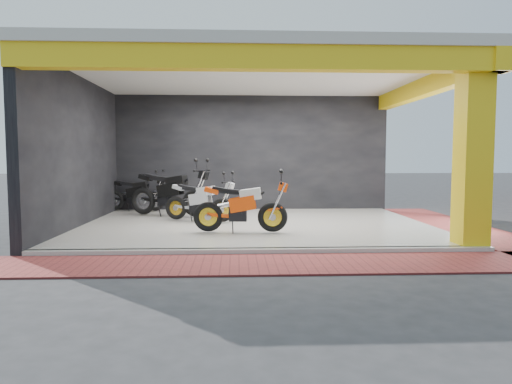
# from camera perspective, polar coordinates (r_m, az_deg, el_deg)

# --- Properties ---
(ground) EXTENTS (80.00, 80.00, 0.00)m
(ground) POSITION_cam_1_polar(r_m,az_deg,el_deg) (8.87, 0.52, -6.41)
(ground) COLOR #2D2D30
(ground) RESTS_ON ground
(showroom_floor) EXTENTS (8.00, 6.00, 0.10)m
(showroom_floor) POSITION_cam_1_polar(r_m,az_deg,el_deg) (10.83, -0.05, -4.19)
(showroom_floor) COLOR silver
(showroom_floor) RESTS_ON ground
(showroom_ceiling) EXTENTS (8.40, 6.40, 0.20)m
(showroom_ceiling) POSITION_cam_1_polar(r_m,az_deg,el_deg) (10.89, -0.05, 14.63)
(showroom_ceiling) COLOR beige
(showroom_ceiling) RESTS_ON corner_column
(back_wall) EXTENTS (8.20, 0.20, 3.50)m
(back_wall) POSITION_cam_1_polar(r_m,az_deg,el_deg) (13.81, -0.62, 4.72)
(back_wall) COLOR black
(back_wall) RESTS_ON ground
(left_wall) EXTENTS (0.20, 6.20, 3.50)m
(left_wall) POSITION_cam_1_polar(r_m,az_deg,el_deg) (11.30, -21.37, 4.52)
(left_wall) COLOR black
(left_wall) RESTS_ON ground
(corner_column) EXTENTS (0.50, 0.50, 3.50)m
(corner_column) POSITION_cam_1_polar(r_m,az_deg,el_deg) (9.00, 25.47, 4.53)
(corner_column) COLOR yellow
(corner_column) RESTS_ON ground
(header_beam_front) EXTENTS (8.40, 0.30, 0.40)m
(header_beam_front) POSITION_cam_1_polar(r_m,az_deg,el_deg) (7.89, 0.94, 16.38)
(header_beam_front) COLOR yellow
(header_beam_front) RESTS_ON corner_column
(header_beam_right) EXTENTS (0.30, 6.40, 0.40)m
(header_beam_right) POSITION_cam_1_polar(r_m,az_deg,el_deg) (11.72, 20.37, 12.14)
(header_beam_right) COLOR yellow
(header_beam_right) RESTS_ON corner_column
(floor_kerb) EXTENTS (8.00, 0.20, 0.10)m
(floor_kerb) POSITION_cam_1_polar(r_m,az_deg,el_deg) (7.86, 0.92, -7.43)
(floor_kerb) COLOR silver
(floor_kerb) RESTS_ON ground
(paver_front) EXTENTS (9.00, 1.40, 0.03)m
(paver_front) POSITION_cam_1_polar(r_m,az_deg,el_deg) (7.11, 1.31, -8.98)
(paver_front) COLOR #983332
(paver_front) RESTS_ON ground
(paver_right) EXTENTS (1.40, 7.00, 0.03)m
(paver_right) POSITION_cam_1_polar(r_m,az_deg,el_deg) (12.04, 23.47, -3.85)
(paver_right) COLOR #983332
(paver_right) RESTS_ON ground
(moto_hero) EXTENTS (2.12, 0.94, 1.26)m
(moto_hero) POSITION_cam_1_polar(r_m,az_deg,el_deg) (9.36, 2.10, -1.34)
(moto_hero) COLOR #FE490A
(moto_hero) RESTS_ON showroom_floor
(moto_row_a) EXTENTS (2.05, 1.38, 1.18)m
(moto_row_a) POSITION_cam_1_polar(r_m,az_deg,el_deg) (10.87, -4.24, -0.78)
(moto_row_a) COLOR #A7A9AF
(moto_row_a) RESTS_ON showroom_floor
(moto_row_b) EXTENTS (2.57, 1.73, 1.47)m
(moto_row_b) POSITION_cam_1_polar(r_m,az_deg,el_deg) (11.84, -7.62, 0.33)
(moto_row_b) COLOR black
(moto_row_b) RESTS_ON showroom_floor
(moto_row_d) EXTENTS (2.02, 1.10, 1.17)m
(moto_row_d) POSITION_cam_1_polar(r_m,az_deg,el_deg) (13.44, -12.55, 0.08)
(moto_row_d) COLOR black
(moto_row_d) RESTS_ON showroom_floor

